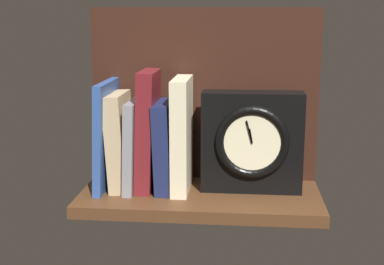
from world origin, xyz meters
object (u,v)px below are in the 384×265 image
book_blue_modern (106,135)px  book_cream_twain (182,135)px  book_tan_shortstories (120,141)px  framed_clock (252,142)px  book_maroon_dawkins (148,131)px  book_navy_bierce (165,146)px  book_gray_chess (134,144)px

book_blue_modern → book_cream_twain: (16.49, 0.00, 0.46)cm
book_tan_shortstories → framed_clock: (28.43, 0.21, 0.40)cm
book_tan_shortstories → framed_clock: 28.43cm
book_maroon_dawkins → framed_clock: 22.36cm
book_blue_modern → book_navy_bierce: (12.79, 0.00, -2.11)cm
book_navy_bierce → book_maroon_dawkins: bearing=-180.0°
book_maroon_dawkins → book_blue_modern: bearing=180.0°
book_tan_shortstories → book_navy_bierce: 9.87cm
book_blue_modern → book_maroon_dawkins: size_ratio=0.91×
book_blue_modern → book_maroon_dawkins: book_maroon_dawkins is taller
book_tan_shortstories → framed_clock: framed_clock is taller
book_navy_bierce → book_cream_twain: book_cream_twain is taller
book_cream_twain → framed_clock: (14.89, 0.21, -1.30)cm
book_maroon_dawkins → book_gray_chess: bearing=180.0°
book_blue_modern → book_gray_chess: (6.08, 0.00, -1.95)cm
framed_clock → book_blue_modern: bearing=-179.6°
book_blue_modern → book_navy_bierce: size_ratio=1.22×
book_blue_modern → book_gray_chess: bearing=0.0°
book_blue_modern → framed_clock: book_blue_modern is taller
book_tan_shortstories → book_navy_bierce: book_tan_shortstories is taller
book_gray_chess → book_maroon_dawkins: (3.03, -0.00, 3.14)cm
book_blue_modern → framed_clock: bearing=0.4°
book_blue_modern → framed_clock: (31.38, 0.21, -0.84)cm
framed_clock → book_maroon_dawkins: bearing=-179.5°
book_gray_chess → book_maroon_dawkins: book_maroon_dawkins is taller
book_gray_chess → book_navy_bierce: bearing=0.0°
book_navy_bierce → book_blue_modern: bearing=180.0°
book_navy_bierce → framed_clock: size_ratio=0.89×
book_gray_chess → book_cream_twain: book_cream_twain is taller
book_blue_modern → book_tan_shortstories: bearing=0.0°
book_blue_modern → book_maroon_dawkins: 9.19cm
framed_clock → book_cream_twain: bearing=-179.2°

